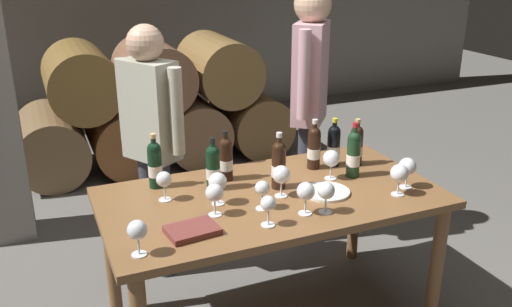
{
  "coord_description": "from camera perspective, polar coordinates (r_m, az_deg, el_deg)",
  "views": [
    {
      "loc": [
        -1.06,
        -2.3,
        1.94
      ],
      "look_at": [
        0.0,
        0.2,
        0.91
      ],
      "focal_mm": 38.79,
      "sensor_mm": 36.0,
      "label": 1
    }
  ],
  "objects": [
    {
      "name": "wine_bottle_3",
      "position": [
        3.17,
        10.31,
        0.87
      ],
      "size": [
        0.07,
        0.07,
        0.27
      ],
      "color": "black",
      "rests_on": "dining_table"
    },
    {
      "name": "wine_glass_3",
      "position": [
        2.6,
        0.65,
        -3.71
      ],
      "size": [
        0.07,
        0.07,
        0.14
      ],
      "color": "white",
      "rests_on": "dining_table"
    },
    {
      "name": "wine_glass_0",
      "position": [
        2.66,
        -3.99,
        -2.96
      ],
      "size": [
        0.09,
        0.09,
        0.16
      ],
      "color": "white",
      "rests_on": "dining_table"
    },
    {
      "name": "barrel_stack",
      "position": [
        5.21,
        -10.4,
        4.73
      ],
      "size": [
        2.49,
        0.9,
        1.15
      ],
      "color": "brown",
      "rests_on": "ground_plane"
    },
    {
      "name": "wine_glass_5",
      "position": [
        2.73,
        -9.47,
        -2.73
      ],
      "size": [
        0.08,
        0.08,
        0.15
      ],
      "color": "white",
      "rests_on": "dining_table"
    },
    {
      "name": "taster_seated_left",
      "position": [
        3.25,
        -10.74,
        2.12
      ],
      "size": [
        0.32,
        0.44,
        1.54
      ],
      "color": "#383842",
      "rests_on": "ground_plane"
    },
    {
      "name": "wine_glass_1",
      "position": [
        2.56,
        5.16,
        -3.98
      ],
      "size": [
        0.09,
        0.09,
        0.16
      ],
      "color": "white",
      "rests_on": "dining_table"
    },
    {
      "name": "sommelier_presenting",
      "position": [
        3.59,
        5.55,
        6.2
      ],
      "size": [
        0.34,
        0.4,
        1.72
      ],
      "color": "#383842",
      "rests_on": "ground_plane"
    },
    {
      "name": "wine_glass_11",
      "position": [
        2.58,
        7.25,
        -3.91
      ],
      "size": [
        0.08,
        0.08,
        0.15
      ],
      "color": "white",
      "rests_on": "dining_table"
    },
    {
      "name": "wine_glass_9",
      "position": [
        2.96,
        7.77,
        -0.56
      ],
      "size": [
        0.09,
        0.09,
        0.16
      ],
      "color": "white",
      "rests_on": "dining_table"
    },
    {
      "name": "wine_glass_4",
      "position": [
        2.27,
        -12.14,
        -7.81
      ],
      "size": [
        0.08,
        0.08,
        0.16
      ],
      "color": "white",
      "rests_on": "dining_table"
    },
    {
      "name": "wine_bottle_1",
      "position": [
        2.93,
        -3.12,
        -0.52
      ],
      "size": [
        0.07,
        0.07,
        0.27
      ],
      "color": "black",
      "rests_on": "dining_table"
    },
    {
      "name": "wine_bottle_5",
      "position": [
        2.81,
        -4.45,
        -1.4
      ],
      "size": [
        0.07,
        0.07,
        0.28
      ],
      "color": "black",
      "rests_on": "dining_table"
    },
    {
      "name": "wine_bottle_7",
      "position": [
        3.14,
        8.01,
        0.87
      ],
      "size": [
        0.07,
        0.07,
        0.28
      ],
      "color": "black",
      "rests_on": "dining_table"
    },
    {
      "name": "wine_bottle_6",
      "position": [
        3.09,
        6.0,
        0.65
      ],
      "size": [
        0.07,
        0.07,
        0.29
      ],
      "color": "black",
      "rests_on": "dining_table"
    },
    {
      "name": "wine_bottle_4",
      "position": [
        3.01,
        10.03,
        -0.01
      ],
      "size": [
        0.07,
        0.07,
        0.3
      ],
      "color": "#19381E",
      "rests_on": "dining_table"
    },
    {
      "name": "wine_glass_7",
      "position": [
        2.55,
        -4.3,
        -4.13
      ],
      "size": [
        0.08,
        0.08,
        0.16
      ],
      "color": "white",
      "rests_on": "dining_table"
    },
    {
      "name": "wine_glass_2",
      "position": [
        2.83,
        14.57,
        -2.03
      ],
      "size": [
        0.09,
        0.09,
        0.16
      ],
      "color": "white",
      "rests_on": "dining_table"
    },
    {
      "name": "wine_bottle_0",
      "position": [
        2.88,
        -10.38,
        -1.09
      ],
      "size": [
        0.07,
        0.07,
        0.29
      ],
      "color": "black",
      "rests_on": "dining_table"
    },
    {
      "name": "serving_plate",
      "position": [
        2.83,
        7.24,
        -3.94
      ],
      "size": [
        0.24,
        0.24,
        0.01
      ],
      "primitive_type": "cylinder",
      "color": "white",
      "rests_on": "dining_table"
    },
    {
      "name": "tasting_notebook",
      "position": [
        2.45,
        -6.59,
        -7.87
      ],
      "size": [
        0.24,
        0.18,
        0.03
      ],
      "primitive_type": "cube",
      "rotation": [
        0.0,
        0.0,
        0.11
      ],
      "color": "brown",
      "rests_on": "dining_table"
    },
    {
      "name": "wine_glass_10",
      "position": [
        2.45,
        1.27,
        -5.3
      ],
      "size": [
        0.07,
        0.07,
        0.15
      ],
      "color": "white",
      "rests_on": "dining_table"
    },
    {
      "name": "wine_glass_8",
      "position": [
        2.73,
        2.62,
        -2.24
      ],
      "size": [
        0.09,
        0.09,
        0.16
      ],
      "color": "white",
      "rests_on": "dining_table"
    },
    {
      "name": "wine_glass_6",
      "position": [
        2.93,
        15.34,
        -1.35
      ],
      "size": [
        0.09,
        0.09,
        0.16
      ],
      "color": "white",
      "rests_on": "dining_table"
    },
    {
      "name": "dining_table",
      "position": [
        2.84,
        1.59,
        -5.88
      ],
      "size": [
        1.7,
        0.9,
        0.76
      ],
      "color": "brown",
      "rests_on": "ground_plane"
    },
    {
      "name": "wine_bottle_2",
      "position": [
        2.82,
        2.36,
        -1.12
      ],
      "size": [
        0.07,
        0.07,
        0.3
      ],
      "color": "black",
      "rests_on": "dining_table"
    }
  ]
}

